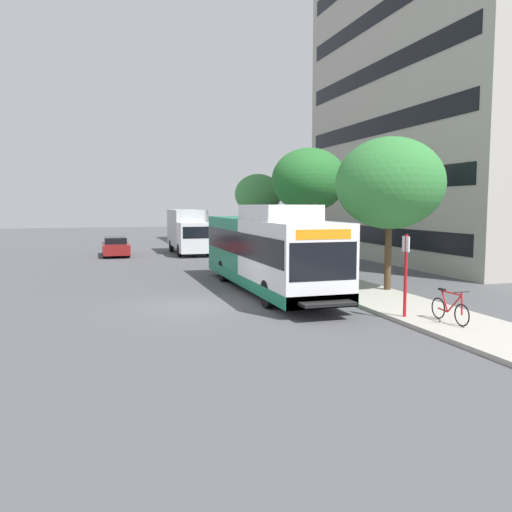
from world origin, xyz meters
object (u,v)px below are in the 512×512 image
street_tree_mid_block (309,180)px  street_tree_far_block (258,194)px  bus_stop_sign_pole (406,269)px  street_tree_near_stop (390,183)px  box_truck_background (189,230)px  transit_bus (267,251)px  bicycle_parked (450,309)px  parked_car_far_lane (116,247)px

street_tree_mid_block → street_tree_far_block: street_tree_mid_block is taller
bus_stop_sign_pole → street_tree_mid_block: bearing=80.9°
street_tree_near_stop → street_tree_far_block: size_ratio=1.10×
street_tree_far_block → box_truck_background: street_tree_far_block is taller
transit_bus → box_truck_background: transit_bus is taller
bus_stop_sign_pole → box_truck_background: bearing=96.0°
transit_bus → box_truck_background: bearing=90.9°
bus_stop_sign_pole → street_tree_far_block: (2.04, 22.10, 2.72)m
transit_bus → street_tree_near_stop: size_ratio=1.96×
transit_bus → box_truck_background: (-0.27, 17.81, 0.04)m
bus_stop_sign_pole → bicycle_parked: bus_stop_sign_pole is taller
box_truck_background → transit_bus: bearing=-89.1°
transit_bus → street_tree_mid_block: (4.38, 6.00, 3.27)m
street_tree_near_stop → box_truck_background: 20.52m
bus_stop_sign_pole → street_tree_near_stop: bearing=64.6°
bicycle_parked → street_tree_near_stop: street_tree_near_stop is taller
bus_stop_sign_pole → parked_car_far_lane: bus_stop_sign_pole is taller
bus_stop_sign_pole → street_tree_near_stop: (2.30, 4.86, 2.87)m
bicycle_parked → street_tree_near_stop: bearing=76.2°
bus_stop_sign_pole → street_tree_near_stop: street_tree_near_stop is taller
transit_bus → bicycle_parked: bearing=-68.2°
street_tree_far_block → box_truck_background: (-4.63, 2.49, -2.63)m
street_tree_mid_block → transit_bus: bearing=-126.1°
transit_bus → parked_car_far_lane: transit_bus is taller
transit_bus → box_truck_background: size_ratio=1.75×
parked_car_far_lane → box_truck_background: bearing=2.2°
street_tree_near_stop → parked_car_far_lane: street_tree_near_stop is taller
transit_bus → street_tree_far_block: 16.16m
transit_bus → bus_stop_sign_pole: (2.32, -6.78, -0.05)m
street_tree_far_block → parked_car_far_lane: (-9.92, 2.28, -3.71)m
street_tree_mid_block → parked_car_far_lane: (-9.94, 11.61, -4.32)m
street_tree_near_stop → parked_car_far_lane: 22.36m
street_tree_near_stop → street_tree_far_block: 17.25m
transit_bus → street_tree_mid_block: size_ratio=1.86×
bicycle_parked → box_truck_background: size_ratio=0.25×
street_tree_near_stop → bus_stop_sign_pole: bearing=-115.4°
parked_car_far_lane → box_truck_background: 5.40m
transit_bus → parked_car_far_lane: size_ratio=2.72×
street_tree_near_stop → street_tree_mid_block: 7.94m
transit_bus → parked_car_far_lane: 18.50m
bus_stop_sign_pole → box_truck_background: box_truck_background is taller
street_tree_mid_block → parked_car_far_lane: size_ratio=1.47×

